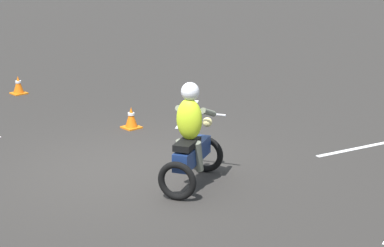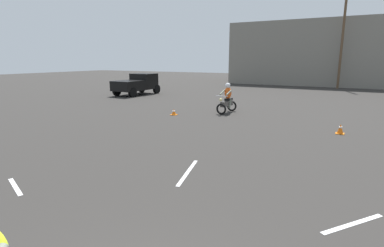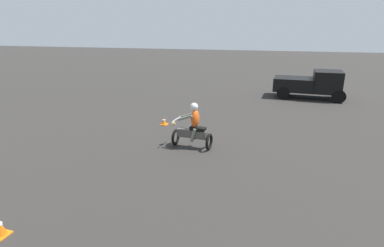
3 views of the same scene
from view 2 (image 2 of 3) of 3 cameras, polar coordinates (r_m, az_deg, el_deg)
motorcycle_rider_background at (r=16.79m, az=6.71°, el=4.51°), size 0.75×1.54×1.66m
pickup_truck at (r=25.84m, az=-10.39°, el=7.49°), size 2.11×4.21×1.73m
traffic_cone_near_left at (r=13.35m, az=26.42°, el=-0.97°), size 0.32×0.32×0.41m
traffic_cone_far_right at (r=16.08m, az=-3.48°, el=2.16°), size 0.32×0.32×0.31m
lane_stripe_ne at (r=6.44m, az=28.32°, el=-16.46°), size 1.00×1.28×0.01m
lane_stripe_n at (r=8.03m, az=-0.82°, el=-9.24°), size 0.56×1.85×0.01m
lane_stripe_w at (r=8.30m, az=-30.62°, el=-10.29°), size 1.18×0.55×0.01m
utility_pole_far at (r=34.28m, az=26.73°, el=14.35°), size 0.24×0.24×10.00m
building_backdrop at (r=40.64m, az=27.32°, el=11.75°), size 25.27×11.11×7.17m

